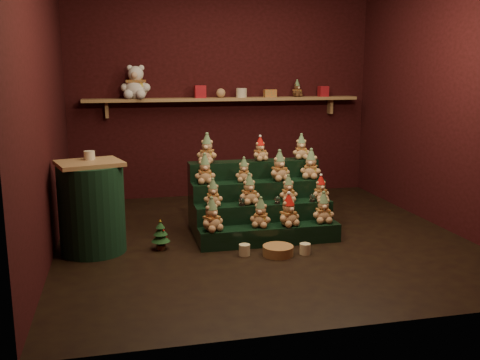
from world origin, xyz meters
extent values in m
plane|color=black|center=(0.00, 0.00, 0.00)|extent=(4.00, 4.00, 0.00)
cube|color=black|center=(0.00, 2.05, 1.40)|extent=(4.00, 0.10, 2.80)
cube|color=black|center=(0.00, -2.05, 1.40)|extent=(4.00, 0.10, 2.80)
cube|color=black|center=(-2.05, 0.00, 1.40)|extent=(0.10, 4.00, 2.80)
cube|color=black|center=(2.05, 0.00, 1.40)|extent=(0.10, 4.00, 2.80)
cube|color=#A47E52|center=(0.00, 1.87, 1.30)|extent=(3.60, 0.26, 0.04)
cube|color=#A47E52|center=(-1.50, 1.94, 1.18)|extent=(0.04, 0.12, 0.20)
cube|color=#A47E52|center=(1.50, 1.94, 1.18)|extent=(0.04, 0.12, 0.20)
cube|color=black|center=(0.03, -0.22, 0.09)|extent=(1.40, 0.22, 0.18)
cube|color=black|center=(0.03, 0.00, 0.18)|extent=(1.40, 0.22, 0.36)
cube|color=black|center=(0.03, 0.22, 0.27)|extent=(1.40, 0.22, 0.54)
cube|color=black|center=(0.03, 0.44, 0.36)|extent=(1.40, 0.22, 0.72)
cylinder|color=black|center=(-0.22, -0.06, 0.37)|extent=(0.06, 0.06, 0.02)
sphere|color=white|center=(-0.22, -0.06, 0.41)|extent=(0.06, 0.06, 0.06)
cylinder|color=black|center=(0.15, -0.06, 0.37)|extent=(0.05, 0.05, 0.02)
sphere|color=white|center=(0.15, -0.06, 0.41)|extent=(0.06, 0.06, 0.06)
cylinder|color=black|center=(0.52, -0.06, 0.37)|extent=(0.06, 0.06, 0.02)
sphere|color=white|center=(0.52, -0.06, 0.41)|extent=(0.06, 0.06, 0.06)
cube|color=#A47E52|center=(-1.64, -0.06, 0.84)|extent=(0.67, 0.60, 0.04)
cylinder|color=black|center=(-1.64, -0.06, 0.41)|extent=(0.60, 0.60, 0.82)
cylinder|color=beige|center=(-1.64, 0.04, 0.90)|extent=(0.10, 0.10, 0.08)
cylinder|color=#4A2B1A|center=(-1.03, -0.14, 0.02)|extent=(0.09, 0.09, 0.04)
cone|color=#14381D|center=(-1.03, -0.14, 0.12)|extent=(0.18, 0.18, 0.09)
cone|color=#14381D|center=(-1.03, -0.14, 0.19)|extent=(0.13, 0.13, 0.08)
cone|color=#14381D|center=(-1.03, -0.14, 0.24)|extent=(0.09, 0.09, 0.06)
cone|color=gold|center=(-1.03, -0.14, 0.29)|extent=(0.03, 0.03, 0.03)
cylinder|color=beige|center=(-0.29, -0.48, 0.05)|extent=(0.10, 0.10, 0.10)
cylinder|color=beige|center=(0.26, -0.57, 0.05)|extent=(0.10, 0.10, 0.10)
cylinder|color=olive|center=(0.01, -0.54, 0.04)|extent=(0.37, 0.37, 0.09)
cube|color=#B21B26|center=(-0.33, 1.85, 1.40)|extent=(0.14, 0.14, 0.16)
cylinder|color=beige|center=(0.22, 1.85, 1.38)|extent=(0.14, 0.14, 0.12)
cube|color=#B21B26|center=(1.36, 1.85, 1.39)|extent=(0.12, 0.12, 0.14)
sphere|color=tan|center=(-0.05, 1.85, 1.38)|extent=(0.12, 0.12, 0.12)
cube|color=#E45420|center=(0.61, 1.85, 1.37)|extent=(0.16, 0.10, 0.10)
camera|label=1|loc=(-1.37, -5.02, 1.67)|focal=40.00mm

